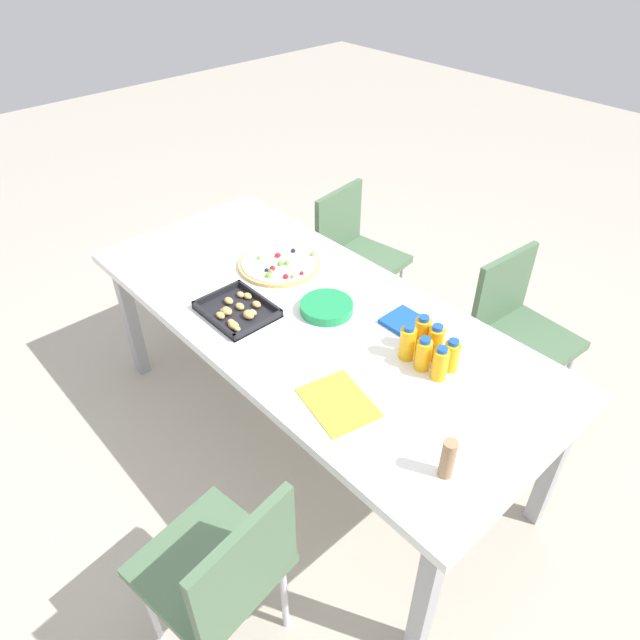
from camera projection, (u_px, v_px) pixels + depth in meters
name	position (u px, v px, depth m)	size (l,w,h in m)	color
ground_plane	(313.00, 434.00, 2.81)	(12.00, 12.00, 0.00)	#B2A899
party_table	(312.00, 325.00, 2.39)	(2.11, 0.94, 0.74)	white
chair_far_left	(223.00, 570.00, 1.73)	(0.45, 0.45, 0.83)	#4C6B4C
chair_near_right	(354.00, 250.00, 3.22)	(0.45, 0.45, 0.83)	#4C6B4C
chair_near_left	(517.00, 325.00, 2.68)	(0.43, 0.43, 0.83)	#4C6B4C
juice_bottle_0	(451.00, 356.00, 2.05)	(0.06, 0.06, 0.13)	#F9AE14
juice_bottle_1	(435.00, 342.00, 2.09)	(0.06, 0.06, 0.15)	#F9AD14
juice_bottle_2	(422.00, 334.00, 2.13)	(0.06, 0.06, 0.15)	#FAAC14
juice_bottle_3	(440.00, 364.00, 2.01)	(0.06, 0.06, 0.14)	#FAAE14
juice_bottle_4	(423.00, 354.00, 2.05)	(0.06, 0.06, 0.14)	#F9AD14
juice_bottle_5	(408.00, 343.00, 2.09)	(0.06, 0.06, 0.15)	#F9AE14
fruit_pizza	(279.00, 263.00, 2.63)	(0.38, 0.38, 0.05)	tan
snack_tray	(237.00, 311.00, 2.34)	(0.30, 0.24, 0.04)	black
plate_stack	(327.00, 307.00, 2.35)	(0.22, 0.22, 0.04)	#1E8C4C
napkin_stack	(404.00, 322.00, 2.29)	(0.15, 0.15, 0.02)	#194CA5
cardboard_tube	(448.00, 459.00, 1.67)	(0.04, 0.04, 0.14)	#9E7A56
paper_folder	(338.00, 402.00, 1.94)	(0.26, 0.20, 0.01)	yellow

